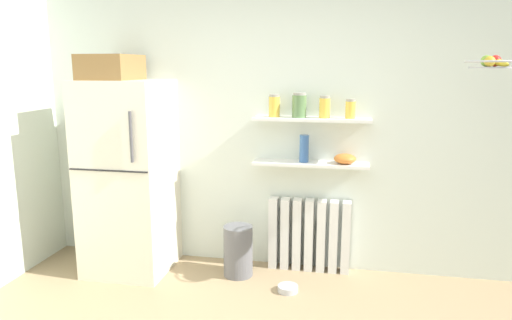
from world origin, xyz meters
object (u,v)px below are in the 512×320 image
(refrigerator, at_px, (128,172))
(trash_bin, at_px, (238,251))
(vase, at_px, (304,149))
(pet_food_bowl, at_px, (288,289))
(hanging_fruit_basket, at_px, (491,62))
(storage_jar_0, at_px, (274,106))
(storage_jar_1, at_px, (299,105))
(storage_jar_2, at_px, (325,107))
(shelf_bowl, at_px, (345,159))
(storage_jar_3, at_px, (350,109))
(radiator, at_px, (309,235))

(refrigerator, xyz_separation_m, trash_bin, (0.98, 0.03, -0.66))
(vase, relative_size, pet_food_bowl, 1.41)
(pet_food_bowl, bearing_deg, hanging_fruit_basket, -1.92)
(storage_jar_0, xyz_separation_m, vase, (0.26, 0.00, -0.36))
(storage_jar_1, height_order, storage_jar_2, storage_jar_1)
(refrigerator, bearing_deg, shelf_bowl, 7.16)
(storage_jar_1, distance_m, shelf_bowl, 0.59)
(pet_food_bowl, bearing_deg, storage_jar_1, 87.15)
(storage_jar_2, relative_size, hanging_fruit_basket, 0.57)
(refrigerator, xyz_separation_m, storage_jar_2, (1.68, 0.23, 0.57))
(pet_food_bowl, height_order, hanging_fruit_basket, hanging_fruit_basket)
(storage_jar_3, xyz_separation_m, shelf_bowl, (-0.03, -0.00, -0.42))
(shelf_bowl, bearing_deg, storage_jar_0, 180.00)
(storage_jar_2, bearing_deg, hanging_fruit_basket, -23.02)
(storage_jar_0, relative_size, vase, 0.82)
(radiator, height_order, vase, vase)
(shelf_bowl, xyz_separation_m, trash_bin, (-0.88, -0.21, -0.81))
(trash_bin, bearing_deg, vase, 21.16)
(storage_jar_1, height_order, hanging_fruit_basket, hanging_fruit_basket)
(trash_bin, bearing_deg, shelf_bowl, 13.24)
(radiator, distance_m, storage_jar_2, 1.14)
(shelf_bowl, height_order, trash_bin, shelf_bowl)
(hanging_fruit_basket, bearing_deg, vase, 159.65)
(storage_jar_1, bearing_deg, storage_jar_0, 180.00)
(refrigerator, distance_m, storage_jar_1, 1.60)
(vase, height_order, trash_bin, vase)
(refrigerator, height_order, storage_jar_0, refrigerator)
(radiator, height_order, storage_jar_0, storage_jar_0)
(storage_jar_1, distance_m, trash_bin, 1.36)
(radiator, height_order, storage_jar_2, storage_jar_2)
(storage_jar_0, distance_m, trash_bin, 1.29)
(trash_bin, bearing_deg, storage_jar_3, 12.83)
(storage_jar_3, bearing_deg, shelf_bowl, -180.00)
(storage_jar_3, relative_size, shelf_bowl, 0.86)
(storage_jar_3, bearing_deg, storage_jar_1, -180.00)
(vase, bearing_deg, storage_jar_2, -0.00)
(vase, distance_m, hanging_fruit_basket, 1.54)
(storage_jar_0, height_order, trash_bin, storage_jar_0)
(radiator, bearing_deg, refrigerator, -170.48)
(radiator, relative_size, storage_jar_1, 3.47)
(storage_jar_1, distance_m, storage_jar_3, 0.42)
(storage_jar_1, height_order, storage_jar_3, storage_jar_1)
(refrigerator, height_order, pet_food_bowl, refrigerator)
(hanging_fruit_basket, bearing_deg, storage_jar_2, 156.98)
(vase, xyz_separation_m, pet_food_bowl, (-0.07, -0.43, -1.08))
(refrigerator, xyz_separation_m, radiator, (1.57, 0.26, -0.56))
(storage_jar_1, xyz_separation_m, shelf_bowl, (0.39, 0.00, -0.44))
(storage_jar_3, bearing_deg, trash_bin, -167.17)
(storage_jar_3, relative_size, pet_food_bowl, 0.97)
(refrigerator, xyz_separation_m, storage_jar_1, (1.47, 0.23, 0.59))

